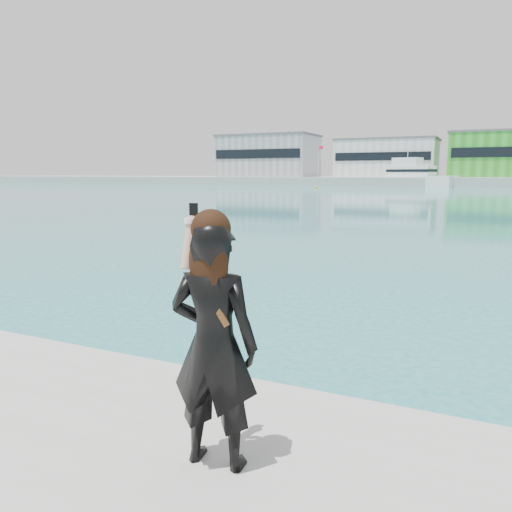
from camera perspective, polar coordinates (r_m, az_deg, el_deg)
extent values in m
plane|color=#1A7578|center=(5.02, -8.94, -25.68)|extent=(500.00, 500.00, 0.00)
cube|color=#9E9E99|center=(133.41, 24.22, 7.79)|extent=(320.00, 40.00, 2.00)
cube|color=gray|center=(143.42, 1.44, 11.26)|extent=(26.00, 16.00, 11.00)
cube|color=black|center=(136.06, 0.04, 11.60)|extent=(24.70, 0.20, 2.42)
cube|color=#59595B|center=(143.72, 1.45, 13.55)|extent=(26.52, 16.32, 0.50)
cube|color=silver|center=(133.66, 14.75, 10.67)|extent=(24.00, 15.00, 9.00)
cube|color=black|center=(126.21, 14.12, 10.99)|extent=(22.80, 0.20, 1.98)
cube|color=#59595B|center=(133.87, 14.83, 12.70)|extent=(24.48, 15.30, 0.50)
cylinder|color=silver|center=(130.79, 7.14, 10.72)|extent=(0.16, 0.16, 8.00)
cube|color=#F50E44|center=(130.73, 7.43, 12.20)|extent=(1.20, 0.04, 0.80)
cube|color=white|center=(118.01, 17.68, 8.16)|extent=(18.59, 10.77, 2.39)
cube|color=white|center=(118.46, 17.30, 9.30)|extent=(10.81, 7.32, 2.19)
cube|color=white|center=(118.96, 16.92, 10.28)|extent=(6.78, 5.22, 1.80)
cube|color=black|center=(118.46, 17.30, 9.30)|extent=(11.03, 7.48, 0.60)
cylinder|color=silver|center=(119.01, 16.96, 11.19)|extent=(0.16, 0.16, 2.00)
sphere|color=yellow|center=(100.71, 6.90, 7.71)|extent=(0.50, 0.50, 0.50)
imported|color=black|center=(3.56, -4.85, -10.20)|extent=(0.69, 0.49, 1.77)
sphere|color=black|center=(3.35, -5.18, 3.08)|extent=(0.27, 0.27, 0.27)
ellipsoid|color=black|center=(3.34, -5.46, -0.83)|extent=(0.29, 0.15, 0.47)
cylinder|color=tan|center=(3.57, -7.62, 1.51)|extent=(0.11, 0.21, 0.38)
cylinder|color=white|center=(3.58, -7.40, 4.02)|extent=(0.11, 0.11, 0.04)
cube|color=black|center=(3.62, -7.14, 5.01)|extent=(0.07, 0.02, 0.13)
cube|color=#4C2D14|center=(3.37, -5.03, -5.05)|extent=(0.25, 0.05, 0.36)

